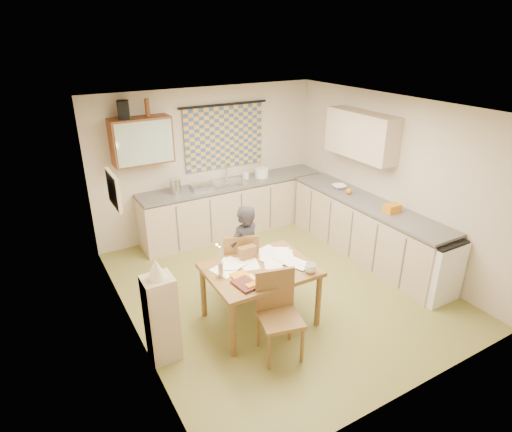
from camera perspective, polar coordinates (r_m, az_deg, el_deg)
floor at (r=6.14m, az=2.97°, el=-9.52°), size 4.00×4.50×0.02m
ceiling at (r=5.20m, az=3.57°, el=14.36°), size 4.00×4.50×0.02m
wall_back at (r=7.43m, az=-6.38°, el=7.17°), size 4.00×0.02×2.50m
wall_front at (r=4.07m, az=21.11°, el=-9.23°), size 4.00×0.02×2.50m
wall_left at (r=4.84m, az=-17.16°, el=-3.20°), size 0.02×4.50×2.50m
wall_right at (r=6.80m, az=17.63°, el=4.60°), size 0.02×4.50×2.50m
window_blind at (r=7.41m, az=-4.25°, el=10.42°), size 1.45×0.03×1.05m
curtain_rod at (r=7.29m, az=-4.31°, el=14.60°), size 1.60×0.04×0.04m
wall_cabinet at (r=6.76m, az=-15.00°, el=9.67°), size 0.90×0.34×0.70m
wall_cabinet_glass at (r=6.60m, az=-14.58°, el=9.38°), size 0.84×0.02×0.64m
upper_cabinet_right at (r=6.88m, az=13.86°, el=10.46°), size 0.34×1.30×0.70m
framed_print at (r=5.03m, az=-18.45°, el=3.29°), size 0.04×0.50×0.40m
print_canvas at (r=5.04m, az=-18.18°, el=3.35°), size 0.01×0.42×0.32m
counter_back at (r=7.56m, az=-3.01°, el=1.15°), size 3.30×0.62×0.92m
counter_right at (r=6.95m, az=14.40°, el=-1.72°), size 0.62×2.95×0.92m
stove at (r=6.22m, az=22.61°, el=-6.27°), size 0.56×0.56×0.87m
sink at (r=7.37m, az=-3.56°, el=4.12°), size 0.61×0.53×0.10m
tap at (r=7.48m, az=-3.97°, el=5.86°), size 0.04×0.04×0.28m
dish_rack at (r=7.15m, az=-7.27°, el=3.92°), size 0.39×0.34×0.06m
kettle at (r=6.97m, az=-10.73°, el=3.94°), size 0.19×0.19×0.24m
mixing_bowl at (r=7.63m, az=0.75°, el=5.79°), size 0.30×0.30×0.16m
soap_bottle at (r=7.52m, az=-1.40°, el=5.57°), size 0.11×0.11×0.17m
bowl at (r=7.23m, az=11.02°, el=3.88°), size 0.35×0.35×0.06m
orange_bag at (r=6.45m, az=17.71°, el=0.99°), size 0.23×0.17×0.12m
fruit_orange at (r=6.98m, az=12.29°, el=3.24°), size 0.10×0.10×0.10m
speaker at (r=6.61m, az=-17.27°, el=13.38°), size 0.21×0.24×0.26m
bottle_green at (r=6.62m, az=-16.82°, el=13.46°), size 0.08×0.08×0.26m
bottle_brown at (r=6.70m, az=-14.31°, el=13.83°), size 0.08×0.08×0.26m
dining_table at (r=5.31m, az=0.52°, el=-10.36°), size 1.28×0.99×0.75m
chair_far at (r=5.80m, az=-2.12°, el=-7.98°), size 0.57×0.57×0.98m
chair_near at (r=4.88m, az=3.13°, el=-15.03°), size 0.53×0.53×0.98m
person at (r=5.57m, az=-1.57°, el=-5.03°), size 0.66×0.59×1.35m
shelf_stand at (r=4.82m, az=-12.49°, el=-13.20°), size 0.32×0.30×1.01m
lampshade at (r=4.48m, az=-13.19°, el=-6.88°), size 0.20×0.20×0.22m
letter_rack at (r=5.27m, az=-1.19°, el=-4.89°), size 0.22×0.10×0.16m
mug at (r=5.03m, az=7.24°, el=-6.93°), size 0.21×0.21×0.11m
magazine at (r=4.73m, az=-2.50°, el=-9.53°), size 0.30×0.35×0.03m
book at (r=4.87m, az=-2.93°, el=-8.53°), size 0.22×0.29×0.02m
orange_box at (r=4.74m, az=-0.65°, el=-9.30°), size 0.13×0.09×0.04m
eyeglasses at (r=4.95m, az=3.55°, el=-7.93°), size 0.14×0.08×0.02m
candle_holder at (r=4.91m, az=-4.71°, el=-7.18°), size 0.06×0.06×0.18m
candle at (r=4.79m, az=-4.82°, el=-5.26°), size 0.03×0.03×0.22m
candle_flame at (r=4.75m, az=-5.26°, el=-3.85°), size 0.02×0.02×0.02m
papers at (r=5.19m, az=1.10°, el=-6.24°), size 1.14×0.88×0.02m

